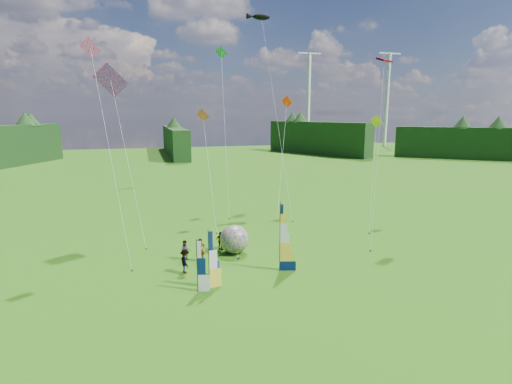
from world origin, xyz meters
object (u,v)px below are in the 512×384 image
object	(u,v)px
feather_banner_main	(280,238)
camp_chair	(216,270)
side_banner_far	(197,267)
spectator_d	(221,241)
spectator_a	(201,250)
spectator_b	(185,250)
bol_inflatable	(234,239)
spectator_c	(185,261)
kite_whale	(276,104)
side_banner_left	(209,260)

from	to	relation	value
feather_banner_main	camp_chair	bearing A→B (deg)	-167.42
feather_banner_main	camp_chair	world-z (taller)	feather_banner_main
side_banner_far	spectator_d	world-z (taller)	side_banner_far
side_banner_far	spectator_d	size ratio (longest dim) A/B	2.15
spectator_a	spectator_b	bearing A→B (deg)	141.85
bol_inflatable	spectator_a	world-z (taller)	bol_inflatable
bol_inflatable	camp_chair	bearing A→B (deg)	-118.05
side_banner_far	spectator_b	size ratio (longest dim) A/B	2.14
feather_banner_main	spectator_b	xyz separation A→B (m)	(-6.23, 4.01, -1.66)
side_banner_far	spectator_c	bearing A→B (deg)	110.10
kite_whale	spectator_a	bearing A→B (deg)	-129.90
side_banner_left	bol_inflatable	size ratio (longest dim) A/B	1.65
feather_banner_main	spectator_a	size ratio (longest dim) A/B	2.76
spectator_c	kite_whale	xyz separation A→B (m)	(12.31, 16.88, 11.17)
bol_inflatable	camp_chair	xyz separation A→B (m)	(-2.32, -4.36, -0.60)
side_banner_far	kite_whale	xyz separation A→B (m)	(11.88, 20.12, 10.36)
side_banner_left	spectator_b	size ratio (longest dim) A/B	2.44
spectator_d	kite_whale	world-z (taller)	kite_whale
spectator_b	spectator_d	size ratio (longest dim) A/B	1.00
bol_inflatable	side_banner_far	bearing A→B (deg)	-121.19
side_banner_left	spectator_d	size ratio (longest dim) A/B	2.45
spectator_c	camp_chair	xyz separation A→B (m)	(1.92, -1.30, -0.31)
kite_whale	bol_inflatable	bearing A→B (deg)	-123.93
side_banner_far	camp_chair	size ratio (longest dim) A/B	3.02
spectator_c	kite_whale	distance (m)	23.70
spectator_a	camp_chair	world-z (taller)	spectator_a
spectator_d	spectator_c	bearing A→B (deg)	92.30
spectator_c	spectator_b	bearing A→B (deg)	-16.10
camp_chair	kite_whale	bearing A→B (deg)	66.32
side_banner_far	spectator_c	size ratio (longest dim) A/B	1.93
side_banner_far	spectator_c	xyz separation A→B (m)	(-0.44, 3.23, -0.81)
side_banner_left	spectator_a	size ratio (longest dim) A/B	2.15
bol_inflatable	kite_whale	size ratio (longest dim) A/B	0.10
spectator_b	side_banner_far	bearing A→B (deg)	-75.82
feather_banner_main	bol_inflatable	distance (m)	5.20
bol_inflatable	spectator_b	distance (m)	4.00
bol_inflatable	spectator_a	size ratio (longest dim) A/B	1.31
spectator_c	spectator_d	distance (m)	5.23
spectator_a	spectator_c	xyz separation A→B (m)	(-1.39, -1.99, -0.02)
feather_banner_main	spectator_c	bearing A→B (deg)	-178.20
side_banner_left	camp_chair	bearing A→B (deg)	57.52
camp_chair	kite_whale	size ratio (longest dim) A/B	0.05
camp_chair	spectator_c	bearing A→B (deg)	151.91
side_banner_far	kite_whale	bearing A→B (deg)	71.86
side_banner_far	spectator_b	xyz separation A→B (m)	(-0.15, 5.81, -0.89)
side_banner_far	spectator_a	distance (m)	5.37
side_banner_left	camp_chair	xyz separation A→B (m)	(0.70, 1.67, -1.35)
spectator_c	spectator_d	bearing A→B (deg)	-49.00
bol_inflatable	spectator_a	distance (m)	3.06
feather_banner_main	spectator_c	size ratio (longest dim) A/B	2.82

